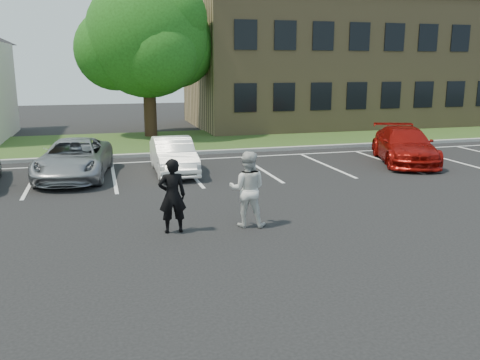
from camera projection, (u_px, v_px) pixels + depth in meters
name	position (u px, v px, depth m)	size (l,w,h in m)	color
ground_plane	(252.00, 242.00, 11.67)	(90.00, 90.00, 0.00)	black
curb	(174.00, 154.00, 22.92)	(40.00, 0.30, 0.15)	gray
grass_strip	(163.00, 142.00, 26.68)	(44.00, 8.00, 0.08)	#2D4D1E
stall_lines	(220.00, 166.00, 20.44)	(34.00, 5.36, 0.01)	silver
office_building	(353.00, 63.00, 35.09)	(22.40, 10.40, 8.30)	olive
tree	(149.00, 39.00, 27.63)	(7.80, 7.20, 8.80)	black
man_black_suit	(172.00, 196.00, 12.17)	(0.67, 0.44, 1.83)	black
man_white_shirt	(248.00, 189.00, 12.65)	(0.93, 0.72, 1.91)	silver
car_silver_minivan	(74.00, 159.00, 18.21)	(2.30, 4.98, 1.38)	#97999E
car_white_sedan	(173.00, 156.00, 19.04)	(1.41, 4.04, 1.33)	white
car_red_compact	(404.00, 145.00, 21.06)	(2.03, 5.00, 1.45)	#920E08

